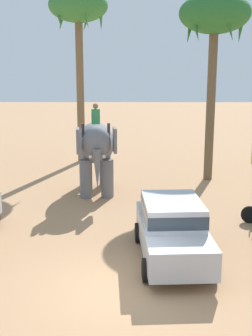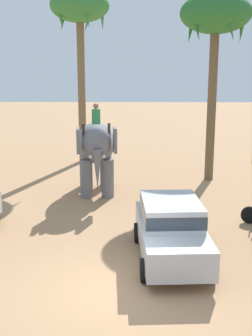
% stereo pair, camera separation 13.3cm
% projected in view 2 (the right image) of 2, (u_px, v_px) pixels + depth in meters
% --- Properties ---
extents(ground_plane, '(120.00, 120.00, 0.00)m').
position_uv_depth(ground_plane, '(119.00, 290.00, 10.46)').
color(ground_plane, tan).
extents(car_sedan_foreground, '(2.05, 4.19, 1.70)m').
position_uv_depth(car_sedan_foreground, '(171.00, 227.00, 12.01)').
color(car_sedan_foreground, '#B7BABF').
rests_on(car_sedan_foreground, ground).
extents(elephant_with_mahout, '(1.93, 3.95, 3.88)m').
position_uv_depth(elephant_with_mahout, '(96.00, 147.00, 18.25)').
color(elephant_with_mahout, slate).
rests_on(elephant_with_mahout, ground).
extents(palm_tree_behind_elephant, '(3.20, 3.20, 8.53)m').
position_uv_depth(palm_tree_behind_elephant, '(215.00, 19.00, 19.29)').
color(palm_tree_behind_elephant, brown).
rests_on(palm_tree_behind_elephant, ground).
extents(palm_tree_near_hut, '(3.20, 3.20, 9.44)m').
position_uv_depth(palm_tree_near_hut, '(80.00, 12.00, 23.21)').
color(palm_tree_near_hut, brown).
rests_on(palm_tree_near_hut, ground).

